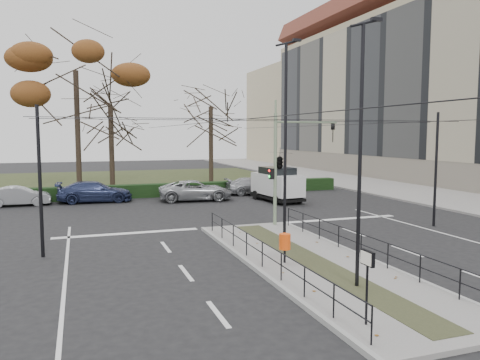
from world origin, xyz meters
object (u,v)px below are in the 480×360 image
object	(u,v)px
streetlamp_median_near	(361,153)
bare_tree_near	(111,112)
rust_tree	(76,71)
parked_car_fifth	(254,186)
streetlamp_median_far	(286,142)
white_van	(277,184)
parked_car_second	(19,196)
bare_tree_center	(211,112)
litter_bin	(285,242)
parked_car_fourth	(196,190)
parked_car_third	(95,192)
traffic_light	(281,160)
info_panel	(367,267)

from	to	relation	value
streetlamp_median_near	bare_tree_near	distance (m)	30.55
rust_tree	parked_car_fifth	world-z (taller)	rust_tree
streetlamp_median_far	white_van	distance (m)	14.63
streetlamp_median_far	parked_car_second	size ratio (longest dim) A/B	2.13
parked_car_second	bare_tree_center	world-z (taller)	bare_tree_center
white_van	bare_tree_center	distance (m)	15.25
litter_bin	white_van	world-z (taller)	white_van
litter_bin	rust_tree	world-z (taller)	rust_tree
bare_tree_center	parked_car_fifth	size ratio (longest dim) A/B	2.12
parked_car_fifth	parked_car_fourth	bearing A→B (deg)	114.28
streetlamp_median_far	parked_car_third	bearing A→B (deg)	112.85
traffic_light	white_van	bearing A→B (deg)	67.60
bare_tree_near	parked_car_fifth	bearing A→B (deg)	-33.30
traffic_light	bare_tree_center	size ratio (longest dim) A/B	0.58
rust_tree	white_van	bearing A→B (deg)	-38.36
info_panel	parked_car_third	bearing A→B (deg)	102.55
traffic_light	white_van	distance (m)	9.72
white_van	traffic_light	bearing A→B (deg)	-112.40
traffic_light	streetlamp_median_near	xyz separation A→B (m)	(-1.89, -10.07, 0.78)
litter_bin	streetlamp_median_near	size ratio (longest dim) A/B	0.13
streetlamp_median_near	bare_tree_near	world-z (taller)	bare_tree_near
litter_bin	info_panel	world-z (taller)	info_panel
rust_tree	parked_car_fifth	size ratio (longest dim) A/B	2.80
parked_car_fourth	rust_tree	xyz separation A→B (m)	(-8.06, 8.50, 9.38)
litter_bin	bare_tree_near	distance (m)	27.75
streetlamp_median_near	bare_tree_center	distance (m)	33.32
streetlamp_median_far	info_panel	bearing A→B (deg)	-100.64
rust_tree	bare_tree_near	bearing A→B (deg)	8.27
parked_car_third	bare_tree_center	size ratio (longest dim) A/B	0.52
parked_car_third	bare_tree_near	xyz separation A→B (m)	(1.72, 7.36, 6.05)
bare_tree_near	parked_car_second	bearing A→B (deg)	-131.64
bare_tree_near	bare_tree_center	bearing A→B (deg)	16.66
litter_bin	rust_tree	size ratio (longest dim) A/B	0.08
streetlamp_median_far	bare_tree_near	world-z (taller)	bare_tree_near
traffic_light	streetlamp_median_near	distance (m)	10.28
litter_bin	streetlamp_median_near	bearing A→B (deg)	-72.37
parked_car_fourth	white_van	bearing A→B (deg)	-106.02
parked_car_second	parked_car_third	size ratio (longest dim) A/B	0.78
traffic_light	parked_car_third	xyz separation A→B (m)	(-8.96, 12.54, -2.76)
bare_tree_near	rust_tree	bearing A→B (deg)	-171.73
litter_bin	bare_tree_center	bearing A→B (deg)	79.58
traffic_light	parked_car_second	xyz separation A→B (m)	(-13.89, 12.42, -2.85)
info_panel	white_van	size ratio (longest dim) A/B	0.38
bare_tree_center	bare_tree_near	size ratio (longest dim) A/B	1.04
info_panel	bare_tree_center	world-z (taller)	bare_tree_center
streetlamp_median_far	bare_tree_center	xyz separation A→B (m)	(4.35, 27.29, 2.53)
traffic_light	bare_tree_center	bearing A→B (deg)	83.61
parked_car_third	traffic_light	bearing A→B (deg)	-140.94
bare_tree_center	parked_car_second	bearing A→B (deg)	-147.66
traffic_light	info_panel	distance (m)	13.25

